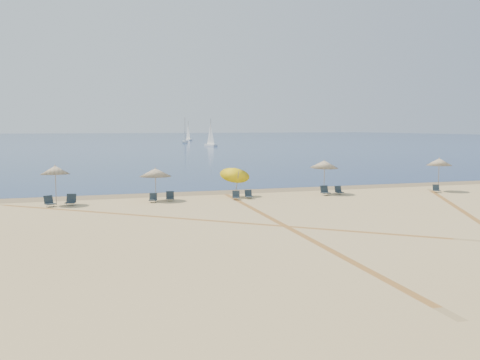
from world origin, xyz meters
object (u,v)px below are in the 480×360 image
at_px(umbrella_1, 55,170).
at_px(chair_7, 249,195).
at_px(chair_5, 170,197).
at_px(chair_10, 436,189).
at_px(chair_3, 71,200).
at_px(umbrella_4, 324,164).
at_px(chair_6, 236,196).
at_px(sailboat_0, 188,135).
at_px(chair_2, 49,202).
at_px(chair_8, 325,191).
at_px(chair_4, 153,198).
at_px(sailboat_2, 211,138).
at_px(chair_9, 339,191).
at_px(sailboat_1, 185,135).
at_px(umbrella_2, 155,172).
at_px(umbrella_5, 439,162).
at_px(umbrella_3, 235,172).

distance_m(umbrella_1, chair_7, 12.97).
height_order(chair_5, chair_7, chair_5).
bearing_deg(chair_10, chair_3, -163.11).
distance_m(umbrella_1, umbrella_4, 18.99).
bearing_deg(chair_6, chair_7, 27.13).
bearing_deg(sailboat_0, chair_2, -115.05).
bearing_deg(umbrella_1, chair_5, -2.53).
bearing_deg(chair_8, chair_7, -176.11).
distance_m(umbrella_4, sailboat_0, 160.62).
relative_size(chair_2, chair_3, 1.02).
xyz_separation_m(chair_2, sailboat_0, (45.30, 158.90, 1.86)).
height_order(chair_6, chair_10, chair_6).
bearing_deg(chair_10, chair_5, -164.44).
bearing_deg(chair_4, chair_7, 13.49).
xyz_separation_m(chair_7, sailboat_2, (24.59, 100.43, 1.89)).
relative_size(chair_5, chair_7, 1.16).
height_order(chair_4, chair_9, chair_9).
relative_size(umbrella_1, sailboat_1, 0.33).
xyz_separation_m(chair_7, chair_8, (5.95, 0.05, 0.04)).
relative_size(umbrella_2, sailboat_2, 0.32).
bearing_deg(chair_6, umbrella_4, 22.76).
xyz_separation_m(umbrella_2, chair_7, (6.36, -0.99, -1.67)).
bearing_deg(sailboat_1, sailboat_0, 91.86).
xyz_separation_m(chair_3, sailboat_1, (36.68, 131.38, 2.08)).
xyz_separation_m(umbrella_5, chair_5, (-20.93, 1.13, -2.02)).
relative_size(umbrella_2, chair_8, 3.17).
height_order(umbrella_2, sailboat_2, sailboat_2).
distance_m(umbrella_2, chair_10, 21.37).
distance_m(chair_2, chair_10, 28.07).
bearing_deg(umbrella_3, chair_6, -105.54).
bearing_deg(umbrella_1, chair_7, -4.16).
bearing_deg(chair_3, chair_9, 13.70).
xyz_separation_m(umbrella_1, umbrella_2, (6.43, 0.06, -0.32)).
bearing_deg(chair_6, chair_10, 12.09).
bearing_deg(chair_2, chair_3, -16.75).
relative_size(chair_4, sailboat_1, 0.09).
bearing_deg(chair_3, chair_2, -157.19).
height_order(umbrella_2, umbrella_4, umbrella_4).
relative_size(chair_4, chair_5, 0.99).
bearing_deg(chair_3, sailboat_1, 89.09).
xyz_separation_m(umbrella_5, sailboat_1, (9.31, 132.44, 0.10)).
height_order(umbrella_3, sailboat_1, sailboat_1).
bearing_deg(umbrella_1, sailboat_1, 74.00).
height_order(umbrella_1, umbrella_3, umbrella_1).
xyz_separation_m(umbrella_1, chair_8, (18.74, -0.88, -1.95)).
distance_m(umbrella_2, chair_7, 6.65).
distance_m(chair_5, sailboat_2, 104.27).
distance_m(chair_2, sailboat_2, 107.00).
bearing_deg(umbrella_4, sailboat_0, 80.72).
bearing_deg(sailboat_1, chair_7, -83.78).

